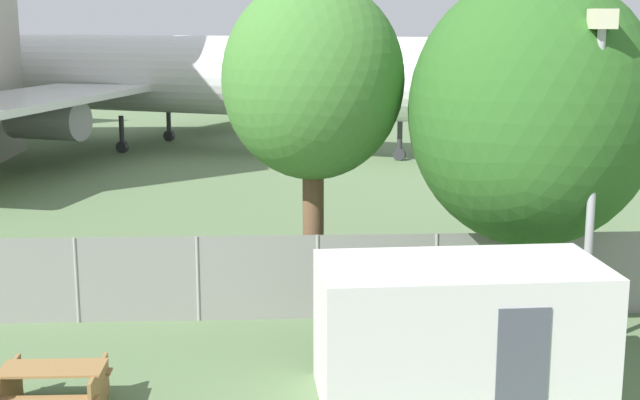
{
  "coord_description": "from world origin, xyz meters",
  "views": [
    {
      "loc": [
        -0.81,
        -6.9,
        6.3
      ],
      "look_at": [
        0.19,
        14.37,
        2.0
      ],
      "focal_mm": 50.0,
      "sensor_mm": 36.0,
      "label": 1
    }
  ],
  "objects_px": {
    "picnic_bench_near_cabin": "(53,384)",
    "tree_behind_benches": "(313,81)",
    "tree_near_hangar": "(533,112)",
    "airplane": "(167,75)",
    "portable_cabin": "(459,331)"
  },
  "relations": [
    {
      "from": "picnic_bench_near_cabin",
      "to": "tree_near_hangar",
      "type": "relative_size",
      "value": 0.23
    },
    {
      "from": "airplane",
      "to": "picnic_bench_near_cabin",
      "type": "xyz_separation_m",
      "value": [
        1.77,
        -30.97,
        -3.17
      ]
    },
    {
      "from": "portable_cabin",
      "to": "picnic_bench_near_cabin",
      "type": "relative_size",
      "value": 2.88
    },
    {
      "from": "tree_behind_benches",
      "to": "airplane",
      "type": "bearing_deg",
      "value": 103.85
    },
    {
      "from": "picnic_bench_near_cabin",
      "to": "tree_behind_benches",
      "type": "bearing_deg",
      "value": 51.34
    },
    {
      "from": "airplane",
      "to": "portable_cabin",
      "type": "relative_size",
      "value": 8.67
    },
    {
      "from": "tree_behind_benches",
      "to": "portable_cabin",
      "type": "bearing_deg",
      "value": -67.15
    },
    {
      "from": "airplane",
      "to": "tree_near_hangar",
      "type": "xyz_separation_m",
      "value": [
        10.8,
        -26.49,
        0.79
      ]
    },
    {
      "from": "picnic_bench_near_cabin",
      "to": "airplane",
      "type": "bearing_deg",
      "value": 93.27
    },
    {
      "from": "portable_cabin",
      "to": "tree_near_hangar",
      "type": "distance_m",
      "value": 5.8
    },
    {
      "from": "portable_cabin",
      "to": "picnic_bench_near_cabin",
      "type": "height_order",
      "value": "portable_cabin"
    },
    {
      "from": "airplane",
      "to": "portable_cabin",
      "type": "bearing_deg",
      "value": -51.74
    },
    {
      "from": "tree_near_hangar",
      "to": "tree_behind_benches",
      "type": "bearing_deg",
      "value": 166.1
    },
    {
      "from": "portable_cabin",
      "to": "tree_near_hangar",
      "type": "xyz_separation_m",
      "value": [
        2.3,
        4.22,
        3.26
      ]
    },
    {
      "from": "airplane",
      "to": "tree_behind_benches",
      "type": "height_order",
      "value": "airplane"
    }
  ]
}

